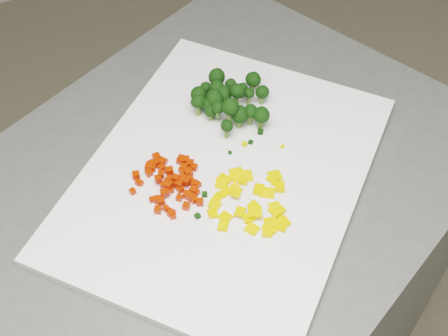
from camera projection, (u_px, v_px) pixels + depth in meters
name	position (u px, v px, depth m)	size (l,w,h in m)	color
counter_block	(202.00, 327.00, 1.26)	(0.90, 0.63, 0.90)	#4D4D4B
cutting_board	(224.00, 175.00, 0.93)	(0.50, 0.39, 0.01)	white
carrot_pile	(169.00, 180.00, 0.89)	(0.11, 0.11, 0.03)	red
pepper_pile	(249.00, 200.00, 0.88)	(0.13, 0.13, 0.02)	#FFB90D
broccoli_pile	(231.00, 99.00, 0.97)	(0.13, 0.13, 0.06)	black
carrot_cube_0	(178.00, 183.00, 0.90)	(0.01, 0.01, 0.01)	red
carrot_cube_1	(192.00, 183.00, 0.90)	(0.01, 0.01, 0.01)	red
carrot_cube_2	(190.00, 197.00, 0.89)	(0.01, 0.01, 0.01)	red
carrot_cube_3	(198.00, 185.00, 0.90)	(0.01, 0.01, 0.01)	red
carrot_cube_4	(181.00, 160.00, 0.93)	(0.01, 0.01, 0.01)	red
carrot_cube_5	(161.00, 174.00, 0.90)	(0.01, 0.01, 0.01)	red
carrot_cube_6	(168.00, 192.00, 0.89)	(0.01, 0.01, 0.01)	red
carrot_cube_7	(156.00, 163.00, 0.93)	(0.01, 0.01, 0.01)	red
carrot_cube_8	(178.00, 183.00, 0.90)	(0.01, 0.01, 0.01)	red
carrot_cube_9	(171.00, 190.00, 0.90)	(0.01, 0.01, 0.01)	red
carrot_cube_10	(200.00, 202.00, 0.88)	(0.01, 0.01, 0.01)	red
carrot_cube_11	(189.00, 171.00, 0.92)	(0.01, 0.01, 0.01)	red
carrot_cube_12	(179.00, 198.00, 0.89)	(0.01, 0.01, 0.01)	red
carrot_cube_13	(166.00, 183.00, 0.90)	(0.01, 0.01, 0.01)	red
carrot_cube_14	(173.00, 216.00, 0.87)	(0.01, 0.01, 0.01)	red
carrot_cube_15	(194.00, 167.00, 0.92)	(0.01, 0.01, 0.01)	red
carrot_cube_16	(194.00, 199.00, 0.88)	(0.01, 0.01, 0.01)	red
carrot_cube_17	(166.00, 209.00, 0.88)	(0.01, 0.01, 0.01)	red
carrot_cube_18	(162.00, 162.00, 0.93)	(0.01, 0.01, 0.01)	red
carrot_cube_19	(181.00, 181.00, 0.90)	(0.01, 0.01, 0.01)	red
carrot_cube_20	(175.00, 182.00, 0.91)	(0.01, 0.01, 0.01)	red
carrot_cube_21	(162.00, 168.00, 0.92)	(0.01, 0.01, 0.01)	red
carrot_cube_22	(182.00, 160.00, 0.93)	(0.01, 0.01, 0.01)	red
carrot_cube_23	(169.00, 180.00, 0.90)	(0.01, 0.01, 0.01)	red
carrot_cube_24	(176.00, 182.00, 0.90)	(0.01, 0.01, 0.01)	red
carrot_cube_25	(164.00, 161.00, 0.93)	(0.01, 0.01, 0.01)	red
carrot_cube_26	(186.00, 181.00, 0.90)	(0.01, 0.01, 0.01)	red
carrot_cube_27	(186.00, 160.00, 0.93)	(0.01, 0.01, 0.01)	red
carrot_cube_28	(168.00, 185.00, 0.89)	(0.01, 0.01, 0.01)	red
carrot_cube_29	(164.00, 193.00, 0.88)	(0.01, 0.01, 0.01)	red
carrot_cube_30	(170.00, 179.00, 0.90)	(0.01, 0.01, 0.01)	red
carrot_cube_31	(152.00, 168.00, 0.92)	(0.01, 0.01, 0.01)	red
carrot_cube_32	(197.00, 192.00, 0.89)	(0.01, 0.01, 0.01)	red
carrot_cube_33	(170.00, 171.00, 0.91)	(0.01, 0.01, 0.01)	red
carrot_cube_34	(184.00, 168.00, 0.92)	(0.01, 0.01, 0.01)	red
carrot_cube_35	(183.00, 171.00, 0.92)	(0.01, 0.01, 0.01)	red
carrot_cube_36	(182.00, 177.00, 0.90)	(0.01, 0.01, 0.01)	red
carrot_cube_37	(151.00, 164.00, 0.92)	(0.01, 0.01, 0.01)	red
carrot_cube_38	(176.00, 179.00, 0.90)	(0.01, 0.01, 0.01)	red
carrot_cube_39	(179.00, 161.00, 0.93)	(0.01, 0.01, 0.01)	red
carrot_cube_40	(181.00, 170.00, 0.92)	(0.01, 0.01, 0.01)	red
carrot_cube_41	(183.00, 183.00, 0.90)	(0.01, 0.01, 0.01)	red
carrot_cube_42	(157.00, 157.00, 0.93)	(0.01, 0.01, 0.01)	red
carrot_cube_43	(141.00, 183.00, 0.90)	(0.01, 0.01, 0.01)	red
carrot_cube_44	(150.00, 166.00, 0.92)	(0.01, 0.01, 0.01)	red
carrot_cube_45	(186.00, 161.00, 0.93)	(0.01, 0.01, 0.01)	red
carrot_cube_46	(136.00, 175.00, 0.91)	(0.01, 0.01, 0.01)	red
carrot_cube_47	(180.00, 189.00, 0.90)	(0.01, 0.01, 0.01)	red
carrot_cube_48	(166.00, 186.00, 0.90)	(0.01, 0.01, 0.01)	red
carrot_cube_49	(168.00, 171.00, 0.92)	(0.01, 0.01, 0.01)	red
carrot_cube_50	(164.00, 185.00, 0.89)	(0.01, 0.01, 0.01)	red
carrot_cube_51	(133.00, 191.00, 0.89)	(0.01, 0.01, 0.01)	red
carrot_cube_52	(179.00, 184.00, 0.89)	(0.01, 0.01, 0.01)	red
carrot_cube_53	(186.00, 206.00, 0.88)	(0.01, 0.01, 0.01)	red
carrot_cube_54	(158.00, 200.00, 0.88)	(0.01, 0.01, 0.01)	red
carrot_cube_55	(176.00, 178.00, 0.90)	(0.01, 0.01, 0.01)	red
carrot_cube_56	(173.00, 182.00, 0.90)	(0.01, 0.01, 0.01)	red
carrot_cube_57	(171.00, 213.00, 0.87)	(0.01, 0.01, 0.01)	red
carrot_cube_58	(149.00, 173.00, 0.91)	(0.01, 0.01, 0.01)	red
carrot_cube_59	(138.00, 183.00, 0.90)	(0.01, 0.01, 0.01)	red
carrot_cube_60	(169.00, 184.00, 0.90)	(0.01, 0.01, 0.01)	red
carrot_cube_61	(149.00, 167.00, 0.92)	(0.01, 0.01, 0.01)	red
carrot_cube_62	(170.00, 180.00, 0.91)	(0.01, 0.01, 0.01)	red
carrot_cube_63	(194.00, 190.00, 0.89)	(0.01, 0.01, 0.01)	red
carrot_cube_64	(158.00, 210.00, 0.87)	(0.01, 0.01, 0.01)	red
carrot_cube_65	(187.00, 195.00, 0.89)	(0.01, 0.01, 0.01)	red
carrot_cube_66	(161.00, 201.00, 0.88)	(0.01, 0.01, 0.01)	red
carrot_cube_67	(190.00, 164.00, 0.93)	(0.01, 0.01, 0.01)	red
carrot_cube_68	(176.00, 179.00, 0.91)	(0.01, 0.01, 0.01)	red
carrot_cube_69	(152.00, 200.00, 0.89)	(0.01, 0.01, 0.01)	red
carrot_cube_70	(170.00, 182.00, 0.90)	(0.01, 0.01, 0.01)	red
carrot_cube_71	(194.00, 183.00, 0.90)	(0.01, 0.01, 0.01)	red
carrot_cube_72	(190.00, 180.00, 0.91)	(0.01, 0.01, 0.01)	red
carrot_cube_73	(158.00, 179.00, 0.90)	(0.01, 0.01, 0.01)	red
carrot_cube_74	(181.00, 159.00, 0.93)	(0.01, 0.01, 0.01)	red
carrot_cube_75	(187.00, 178.00, 0.91)	(0.01, 0.01, 0.01)	red
carrot_cube_76	(178.00, 179.00, 0.91)	(0.01, 0.01, 0.01)	red
carrot_cube_77	(199.00, 202.00, 0.88)	(0.01, 0.01, 0.01)	red
carrot_cube_78	(188.00, 173.00, 0.91)	(0.01, 0.01, 0.01)	red
pepper_chunk_0	(274.00, 228.00, 0.86)	(0.01, 0.01, 0.00)	#FFB90D
pepper_chunk_1	(224.00, 179.00, 0.91)	(0.02, 0.02, 0.00)	#FFB90D
pepper_chunk_2	(281.00, 223.00, 0.86)	(0.01, 0.02, 0.00)	#FFB90D
pepper_chunk_3	(236.00, 194.00, 0.89)	(0.01, 0.01, 0.00)	#FFB90D
pepper_chunk_4	(275.00, 176.00, 0.91)	(0.02, 0.02, 0.00)	#FFB90D
pepper_chunk_5	(221.00, 183.00, 0.91)	(0.02, 0.02, 0.00)	#FFB90D
pepper_chunk_6	(252.00, 229.00, 0.86)	(0.02, 0.02, 0.00)	#FFB90D
pepper_chunk_7	(285.00, 221.00, 0.86)	(0.02, 0.01, 0.00)	#FFB90D
pepper_chunk_8	(249.00, 218.00, 0.87)	(0.01, 0.02, 0.01)	#FFB90D
pepper_chunk_9	(217.00, 199.00, 0.89)	(0.02, 0.01, 0.00)	#FFB90D
pepper_chunk_10	(275.00, 208.00, 0.88)	(0.02, 0.02, 0.01)	#FFB90D
pepper_chunk_11	(215.00, 205.00, 0.88)	(0.02, 0.01, 0.01)	#FFB90D
pepper_chunk_12	(255.00, 212.00, 0.87)	(0.02, 0.02, 0.00)	#FFB90D
pepper_chunk_13	(282.00, 227.00, 0.86)	(0.01, 0.01, 0.00)	#FFB90D
pepper_chunk_14	(253.00, 205.00, 0.87)	(0.01, 0.01, 0.00)	#FFB90D
pepper_chunk_15	(270.00, 223.00, 0.86)	(0.02, 0.02, 0.01)	#FFB90D
pepper_chunk_16	(235.00, 189.00, 0.90)	(0.01, 0.02, 0.00)	#FFB90D
pepper_chunk_17	(239.00, 177.00, 0.91)	(0.02, 0.02, 0.00)	#FFB90D
pepper_chunk_18	(243.00, 180.00, 0.91)	(0.02, 0.01, 0.00)	#FFB90D
pepper_chunk_19	(280.00, 187.00, 0.90)	(0.01, 0.02, 0.01)	#FFB90D
pepper_chunk_20	(223.00, 226.00, 0.86)	(0.01, 0.02, 0.00)	#FFB90D
pepper_chunk_21	(212.00, 213.00, 0.87)	(0.02, 0.01, 0.00)	#FFB90D
pepper_chunk_22	(248.00, 176.00, 0.91)	(0.02, 0.01, 0.00)	#FFB90D
pepper_chunk_23	(236.00, 172.00, 0.92)	(0.02, 0.01, 0.00)	#FFB90D
pepper_chunk_24	(225.00, 192.00, 0.90)	(0.01, 0.02, 0.00)	#FFB90D
pepper_chunk_25	(273.00, 178.00, 0.91)	(0.02, 0.02, 0.00)	#FFB90D
pepper_chunk_26	(225.00, 217.00, 0.87)	(0.01, 0.02, 0.01)	#FFB90D
pepper_chunk_27	(240.00, 212.00, 0.87)	(0.02, 0.01, 0.00)	#FFB90D
pepper_chunk_28	(277.00, 211.00, 0.87)	(0.02, 0.02, 0.01)	#FFB90D
pepper_chunk_29	(267.00, 231.00, 0.85)	(0.01, 0.02, 0.01)	#FFB90D
pepper_chunk_30	(236.00, 176.00, 0.91)	(0.02, 0.02, 0.00)	#FFB90D
pepper_chunk_31	(259.00, 189.00, 0.90)	(0.01, 0.02, 0.01)	#FFB90D
pepper_chunk_32	(267.00, 193.00, 0.90)	(0.02, 0.02, 0.00)	#FFB90D
broccoli_floret_0	(226.00, 130.00, 0.95)	(0.03, 0.03, 0.03)	black
broccoli_floret_1	(218.00, 111.00, 0.97)	(0.03, 0.03, 0.03)	black
broccoli_floret_2	(211.00, 113.00, 0.98)	(0.03, 0.03, 0.03)	black
broccoli_floret_3	(261.00, 119.00, 0.96)	(0.04, 0.04, 0.04)	black
broccoli_floret_4	(216.00, 80.00, 1.02)	(0.04, 0.04, 0.04)	black
broccoli_floret_5	(230.00, 88.00, 1.01)	(0.03, 0.03, 0.03)	black
broccoli_floret_6	(262.00, 96.00, 1.00)	(0.03, 0.03, 0.03)	black
broccoli_floret_7	(214.00, 103.00, 0.98)	(0.04, 0.04, 0.04)	black
broccoli_floret_8	(242.00, 91.00, 1.01)	(0.03, 0.03, 0.03)	black
broccoli_floret_9	(205.00, 90.00, 1.01)	(0.02, 0.02, 0.02)	black
broccoli_floret_10	(198.00, 99.00, 0.99)	(0.04, 0.04, 0.04)	black
broccoli_floret_11	(198.00, 106.00, 0.98)	(0.03, 0.03, 0.04)	black
broccoli_floret_12	(209.00, 106.00, 0.98)	(0.04, 0.04, 0.03)	black
broccoli_floret_13	(252.00, 82.00, 1.02)	(0.04, 0.04, 0.03)	black
broccoli_floret_14	(222.00, 97.00, 0.99)	(0.04, 0.04, 0.04)	black
broccoli_floret_15	(239.00, 118.00, 0.97)	(0.04, 0.04, 0.04)	black
broccoli_floret_16	(248.00, 97.00, 1.00)	(0.02, 0.02, 0.03)	black
broccoli_floret_17	(230.00, 111.00, 0.95)	(0.04, 0.04, 0.04)	black
broccoli_floret_18	(237.00, 95.00, 0.98)	(0.03, 0.03, 0.03)	black
broccoli_floret_19	(216.00, 92.00, 1.00)	(0.03, 0.03, 0.04)	black
broccoli_floret_20	(250.00, 116.00, 0.97)	(0.03, 0.03, 0.04)	black
stray_bit_0	(244.00, 144.00, 0.95)	(0.01, 0.01, 0.01)	#FFB90D
stray_bit_1	(230.00, 152.00, 0.94)	(0.01, 0.01, 0.00)	black
stray_bit_2	(283.00, 147.00, 0.95)	(0.01, 0.01, 0.00)	#FFB90D
stray_bit_3	(198.00, 216.00, 0.87)	(0.01, 0.01, 0.01)	black
stray_bit_4	(251.00, 142.00, 0.96)	(0.01, 0.01, 0.00)	black
stray_bit_5	(205.00, 194.00, 0.89)	(0.01, 0.01, 0.01)	black
stray_bit_6	(260.00, 132.00, 0.97)	(0.01, 0.01, 0.01)	black
stray_bit_7	(273.00, 183.00, 0.91)	(0.01, 0.01, 0.00)	#FFB90D
stray_bit_8	(245.00, 174.00, 0.92)	(0.01, 0.01, 0.00)	black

